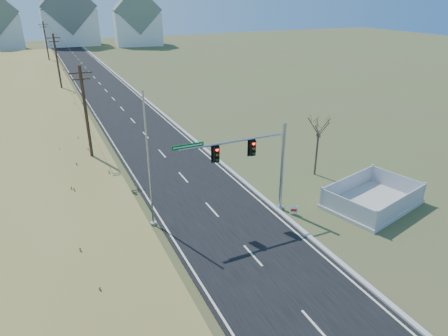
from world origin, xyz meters
The scene contains 13 objects.
ground centered at (0.00, 0.00, 0.00)m, with size 260.00×260.00×0.00m, color #495A2B.
road centered at (0.00, 50.00, 0.03)m, with size 8.00×180.00×0.06m, color black.
curb centered at (4.15, 50.00, 0.09)m, with size 0.30×180.00×0.18m, color #B2AFA8.
utility_pole_near centered at (-6.50, 15.00, 4.68)m, with size 1.80×0.26×9.00m.
utility_pole_mid centered at (-6.50, 45.00, 4.68)m, with size 1.80×0.26×9.00m.
utility_pole_far centered at (-6.50, 75.00, 4.68)m, with size 1.80×0.26×9.00m.
condo_n centered at (2.00, 112.00, 7.61)m, with size 15.27×10.20×18.54m.
condo_ne centered at (20.00, 104.00, 6.84)m, with size 14.12×10.51×16.52m.
traffic_signal_mast centered at (2.67, 2.17, 4.02)m, with size 8.08×0.55×6.42m.
fence_enclosure centered at (10.86, -0.24, 0.30)m, with size 7.64×6.10×1.54m.
open_sign centered at (4.93, 1.06, 0.35)m, with size 0.48×0.31×0.65m.
flagpole centered at (-4.30, 3.93, 3.61)m, with size 0.41×0.41×9.05m.
bare_tree centered at (10.41, 5.94, 4.35)m, with size 2.04×2.04×5.40m.
Camera 1 is at (-9.79, -18.81, 14.18)m, focal length 32.00 mm.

